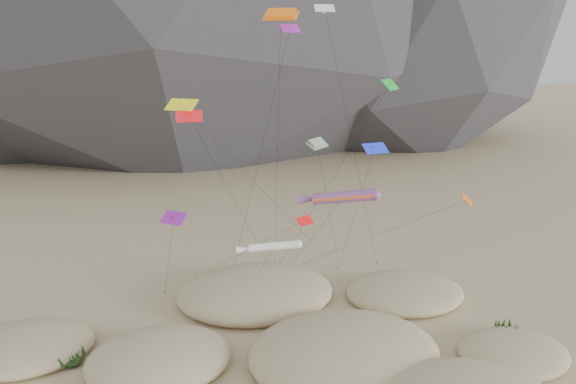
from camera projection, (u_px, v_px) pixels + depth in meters
The scene contains 8 objects.
dunes at pixel (293, 359), 47.11m from camera, with size 51.50×38.76×4.09m.
dune_grass at pixel (292, 363), 46.40m from camera, with size 41.51×29.94×1.42m.
kite_stakes at pixel (277, 273), 65.62m from camera, with size 25.70×3.49×0.30m.
rainbow_tube_kite at pixel (341, 197), 48.07m from camera, with size 6.90×17.74×14.40m.
white_tube_kite at pixel (271, 247), 48.87m from camera, with size 5.69×14.05×9.79m.
orange_parafoil at pixel (281, 18), 47.95m from camera, with size 4.55×15.34×29.26m.
multi_parafoil at pixel (318, 146), 48.00m from camera, with size 9.68×17.33×18.53m.
delta_kites at pixel (298, 134), 51.08m from camera, with size 29.77×17.34×29.84m.
Camera 1 is at (-13.61, -35.79, 26.79)m, focal length 35.00 mm.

